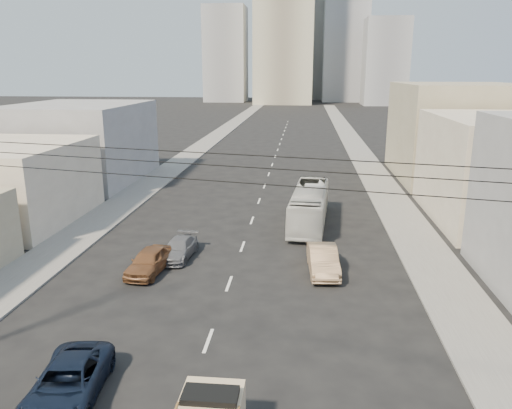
% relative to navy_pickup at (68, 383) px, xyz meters
% --- Properties ---
extents(sidewalk_left, '(3.50, 180.00, 0.12)m').
position_rel_navy_pickup_xyz_m(sidewalk_left, '(-7.60, 66.41, -0.62)').
color(sidewalk_left, slate).
rests_on(sidewalk_left, ground).
extents(sidewalk_right, '(3.50, 180.00, 0.12)m').
position_rel_navy_pickup_xyz_m(sidewalk_right, '(15.90, 66.41, -0.62)').
color(sidewalk_right, slate).
rests_on(sidewalk_right, ground).
extents(lane_dashes, '(0.15, 104.00, 0.01)m').
position_rel_navy_pickup_xyz_m(lane_dashes, '(4.15, 49.41, -0.67)').
color(lane_dashes, silver).
rests_on(lane_dashes, ground).
extents(navy_pickup, '(2.77, 5.11, 1.36)m').
position_rel_navy_pickup_xyz_m(navy_pickup, '(0.00, 0.00, 0.00)').
color(navy_pickup, black).
rests_on(navy_pickup, ground).
extents(city_bus, '(3.21, 10.45, 2.87)m').
position_rel_navy_pickup_xyz_m(city_bus, '(8.57, 21.91, 0.75)').
color(city_bus, silver).
rests_on(city_bus, ground).
extents(sedan_brown, '(2.10, 4.31, 1.42)m').
position_rel_navy_pickup_xyz_m(sedan_brown, '(-0.65, 11.48, 0.03)').
color(sedan_brown, brown).
rests_on(sedan_brown, ground).
extents(sedan_tan, '(1.91, 4.67, 1.51)m').
position_rel_navy_pickup_xyz_m(sedan_tan, '(9.31, 12.54, 0.07)').
color(sedan_tan, '#A48260').
rests_on(sedan_tan, ground).
extents(sedan_grey, '(1.97, 4.21, 1.19)m').
position_rel_navy_pickup_xyz_m(sedan_grey, '(0.47, 14.02, -0.09)').
color(sedan_grey, slate).
rests_on(sedan_grey, ground).
extents(overhead_wires, '(23.01, 5.02, 0.72)m').
position_rel_navy_pickup_xyz_m(overhead_wires, '(4.15, -2.09, 8.29)').
color(overhead_wires, black).
rests_on(overhead_wires, ground).
extents(bldg_right_mid, '(11.00, 14.00, 8.00)m').
position_rel_navy_pickup_xyz_m(bldg_right_mid, '(23.65, 24.41, 3.32)').
color(bldg_right_mid, '#BDAF98').
rests_on(bldg_right_mid, ground).
extents(bldg_right_far, '(12.00, 16.00, 10.00)m').
position_rel_navy_pickup_xyz_m(bldg_right_far, '(24.15, 40.41, 4.32)').
color(bldg_right_far, gray).
rests_on(bldg_right_far, ground).
extents(bldg_left_mid, '(11.00, 12.00, 6.00)m').
position_rel_navy_pickup_xyz_m(bldg_left_mid, '(-14.85, 20.41, 2.32)').
color(bldg_left_mid, '#BDAF98').
rests_on(bldg_left_mid, ground).
extents(bldg_left_far, '(12.00, 16.00, 8.00)m').
position_rel_navy_pickup_xyz_m(bldg_left_far, '(-15.35, 35.41, 3.32)').
color(bldg_left_far, gray).
rests_on(bldg_left_far, ground).
extents(high_rise_tower, '(20.00, 20.00, 60.00)m').
position_rel_navy_pickup_xyz_m(high_rise_tower, '(0.15, 166.41, 29.32)').
color(high_rise_tower, gray).
rests_on(high_rise_tower, ground).
extents(midrise_ne, '(16.00, 16.00, 40.00)m').
position_rel_navy_pickup_xyz_m(midrise_ne, '(22.15, 181.41, 19.32)').
color(midrise_ne, gray).
rests_on(midrise_ne, ground).
extents(midrise_nw, '(15.00, 15.00, 34.00)m').
position_rel_navy_pickup_xyz_m(midrise_nw, '(-21.85, 176.41, 16.32)').
color(midrise_nw, gray).
rests_on(midrise_nw, ground).
extents(midrise_back, '(18.00, 18.00, 44.00)m').
position_rel_navy_pickup_xyz_m(midrise_back, '(10.15, 196.41, 21.32)').
color(midrise_back, gray).
rests_on(midrise_back, ground).
extents(midrise_east, '(14.00, 14.00, 28.00)m').
position_rel_navy_pickup_xyz_m(midrise_east, '(34.15, 161.41, 13.32)').
color(midrise_east, gray).
rests_on(midrise_east, ground).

